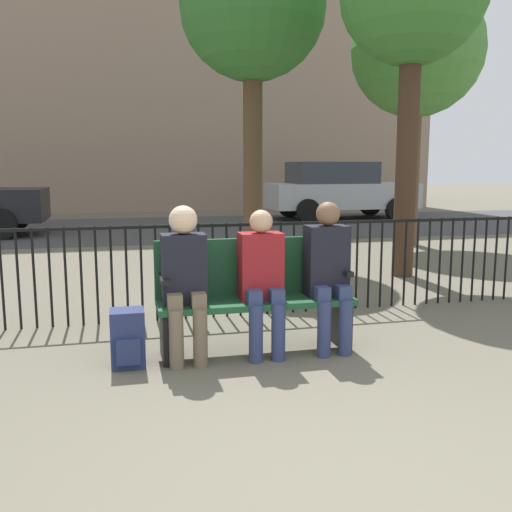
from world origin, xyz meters
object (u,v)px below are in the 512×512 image
at_px(seated_person_2, 328,269).
at_px(tree_1, 253,9).
at_px(park_bench, 254,292).
at_px(tree_2, 417,51).
at_px(parked_car_1, 339,189).
at_px(seated_person_0, 185,275).
at_px(backpack, 128,339).
at_px(seated_person_1, 262,276).

height_order(seated_person_2, tree_1, tree_1).
bearing_deg(park_bench, tree_2, 51.56).
bearing_deg(parked_car_1, tree_2, -96.92).
bearing_deg(parked_car_1, seated_person_2, -112.01).
xyz_separation_m(seated_person_0, seated_person_2, (1.17, 0.00, -0.00)).
xyz_separation_m(park_bench, seated_person_0, (-0.58, -0.13, 0.19)).
bearing_deg(backpack, tree_2, 46.49).
xyz_separation_m(backpack, tree_1, (2.11, 4.86, 3.70)).
bearing_deg(seated_person_0, park_bench, 12.40).
bearing_deg(tree_2, seated_person_2, -123.89).
bearing_deg(tree_1, tree_2, 14.58).
bearing_deg(seated_person_0, tree_1, 70.95).
relative_size(seated_person_2, parked_car_1, 0.29).
relative_size(park_bench, seated_person_2, 1.29).
bearing_deg(seated_person_0, backpack, -175.32).
xyz_separation_m(seated_person_2, parked_car_1, (4.47, 11.06, 0.16)).
distance_m(park_bench, seated_person_0, 0.62).
bearing_deg(park_bench, backpack, -170.92).
xyz_separation_m(seated_person_0, parked_car_1, (5.64, 11.06, 0.16)).
distance_m(park_bench, tree_2, 7.75).
relative_size(park_bench, backpack, 3.61).
xyz_separation_m(seated_person_0, tree_1, (1.67, 4.82, 3.24)).
relative_size(tree_2, parked_car_1, 1.16).
relative_size(seated_person_2, backpack, 2.79).
bearing_deg(park_bench, seated_person_2, -11.98).
height_order(backpack, tree_2, tree_2).
relative_size(seated_person_1, backpack, 2.67).
bearing_deg(park_bench, seated_person_1, -74.43).
xyz_separation_m(tree_2, parked_car_1, (0.65, 5.38, -2.76)).
xyz_separation_m(park_bench, backpack, (-1.02, -0.16, -0.27)).
distance_m(seated_person_1, parked_car_1, 12.16).
distance_m(park_bench, parked_car_1, 12.06).
bearing_deg(park_bench, parked_car_1, 65.15).
bearing_deg(parked_car_1, seated_person_0, -117.02).
relative_size(seated_person_0, seated_person_2, 0.99).
distance_m(seated_person_2, tree_2, 7.45).
bearing_deg(tree_2, seated_person_0, -131.26).
bearing_deg(seated_person_2, park_bench, 168.02).
xyz_separation_m(seated_person_0, backpack, (-0.44, -0.04, -0.47)).
bearing_deg(seated_person_2, tree_1, 84.14).
distance_m(seated_person_1, tree_2, 7.76).
bearing_deg(tree_1, seated_person_0, -109.05).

